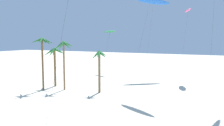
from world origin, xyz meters
TOP-DOWN VIEW (x-y plane):
  - palm_tree_0 at (-22.88, 33.47)m, footprint 4.45×4.49m
  - palm_tree_1 at (-23.17, 37.32)m, footprint 4.90×5.11m
  - palm_tree_2 at (-19.25, 35.35)m, footprint 4.02×4.18m
  - palm_tree_3 at (-11.99, 36.45)m, footprint 3.07×3.35m
  - flying_kite_2 at (-8.74, 58.64)m, footprint 7.71×7.57m
  - flying_kite_3 at (0.07, 56.79)m, footprint 2.70×5.23m
  - flying_kite_9 at (-21.88, 59.86)m, footprint 5.20×10.10m

SIDE VIEW (x-z plane):
  - palm_tree_3 at x=-11.99m, z-range 2.09..9.85m
  - palm_tree_1 at x=-23.17m, z-range 2.32..10.40m
  - palm_tree_2 at x=-19.25m, z-range 2.99..12.46m
  - palm_tree_0 at x=-22.88m, z-range 3.53..13.66m
  - flying_kite_9 at x=-21.88m, z-range 5.76..18.10m
  - flying_kite_3 at x=0.07m, z-range 7.91..25.01m
  - flying_kite_2 at x=-8.74m, z-range 9.12..29.51m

